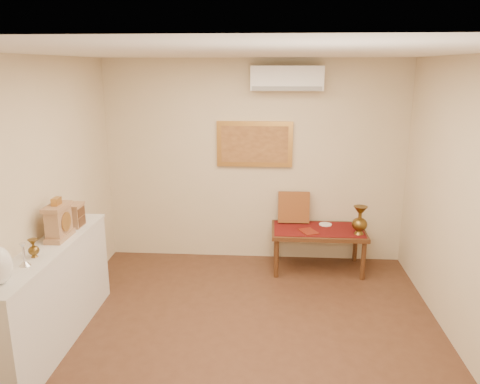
# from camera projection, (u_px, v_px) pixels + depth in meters

# --- Properties ---
(floor) EXTENTS (4.50, 4.50, 0.00)m
(floor) POSITION_uv_depth(u_px,v_px,m) (244.00, 348.00, 4.44)
(floor) COLOR brown
(floor) RESTS_ON ground
(ceiling) EXTENTS (4.50, 4.50, 0.00)m
(ceiling) POSITION_uv_depth(u_px,v_px,m) (245.00, 52.00, 3.74)
(ceiling) COLOR white
(ceiling) RESTS_ON ground
(wall_back) EXTENTS (4.00, 0.02, 2.70)m
(wall_back) POSITION_uv_depth(u_px,v_px,m) (255.00, 162.00, 6.26)
(wall_back) COLOR beige
(wall_back) RESTS_ON ground
(wall_front) EXTENTS (4.00, 0.02, 2.70)m
(wall_front) POSITION_uv_depth(u_px,v_px,m) (212.00, 378.00, 1.92)
(wall_front) COLOR beige
(wall_front) RESTS_ON ground
(wall_left) EXTENTS (0.02, 4.50, 2.70)m
(wall_left) POSITION_uv_depth(u_px,v_px,m) (24.00, 208.00, 4.23)
(wall_left) COLOR beige
(wall_left) RESTS_ON ground
(wall_right) EXTENTS (0.02, 4.50, 2.70)m
(wall_right) POSITION_uv_depth(u_px,v_px,m) (480.00, 218.00, 3.96)
(wall_right) COLOR beige
(wall_right) RESTS_ON ground
(candlestick) EXTENTS (0.10, 0.10, 0.20)m
(candlestick) POSITION_uv_depth(u_px,v_px,m) (24.00, 255.00, 3.88)
(candlestick) COLOR silver
(candlestick) RESTS_ON display_ledge
(brass_urn_small) EXTENTS (0.10, 0.10, 0.21)m
(brass_urn_small) POSITION_uv_depth(u_px,v_px,m) (33.00, 246.00, 4.06)
(brass_urn_small) COLOR brown
(brass_urn_small) RESTS_ON display_ledge
(table_cloth) EXTENTS (1.14, 0.59, 0.01)m
(table_cloth) POSITION_uv_depth(u_px,v_px,m) (318.00, 229.00, 6.05)
(table_cloth) COLOR #601110
(table_cloth) RESTS_ON low_table
(brass_urn_tall) EXTENTS (0.19, 0.19, 0.44)m
(brass_urn_tall) POSITION_uv_depth(u_px,v_px,m) (360.00, 217.00, 5.81)
(brass_urn_tall) COLOR brown
(brass_urn_tall) RESTS_ON table_cloth
(plate) EXTENTS (0.17, 0.17, 0.01)m
(plate) POSITION_uv_depth(u_px,v_px,m) (325.00, 224.00, 6.20)
(plate) COLOR white
(plate) RESTS_ON table_cloth
(menu) EXTENTS (0.27, 0.30, 0.01)m
(menu) POSITION_uv_depth(u_px,v_px,m) (309.00, 231.00, 5.93)
(menu) COLOR maroon
(menu) RESTS_ON table_cloth
(cushion) EXTENTS (0.42, 0.18, 0.43)m
(cushion) POSITION_uv_depth(u_px,v_px,m) (294.00, 207.00, 6.27)
(cushion) COLOR maroon
(cushion) RESTS_ON table_cloth
(display_ledge) EXTENTS (0.37, 2.02, 0.98)m
(display_ledge) POSITION_uv_depth(u_px,v_px,m) (53.00, 295.00, 4.44)
(display_ledge) COLOR silver
(display_ledge) RESTS_ON floor
(mantel_clock) EXTENTS (0.17, 0.36, 0.41)m
(mantel_clock) POSITION_uv_depth(u_px,v_px,m) (59.00, 221.00, 4.48)
(mantel_clock) COLOR #AC7F58
(mantel_clock) RESTS_ON display_ledge
(wooden_chest) EXTENTS (0.16, 0.21, 0.24)m
(wooden_chest) POSITION_uv_depth(u_px,v_px,m) (75.00, 215.00, 4.84)
(wooden_chest) COLOR #AC7F58
(wooden_chest) RESTS_ON display_ledge
(low_table) EXTENTS (1.20, 0.70, 0.55)m
(low_table) POSITION_uv_depth(u_px,v_px,m) (318.00, 234.00, 6.07)
(low_table) COLOR #502D18
(low_table) RESTS_ON floor
(painting) EXTENTS (1.00, 0.06, 0.60)m
(painting) POSITION_uv_depth(u_px,v_px,m) (255.00, 144.00, 6.17)
(painting) COLOR #B9823B
(painting) RESTS_ON wall_back
(ac_unit) EXTENTS (0.90, 0.25, 0.30)m
(ac_unit) POSITION_uv_depth(u_px,v_px,m) (287.00, 78.00, 5.82)
(ac_unit) COLOR white
(ac_unit) RESTS_ON wall_back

